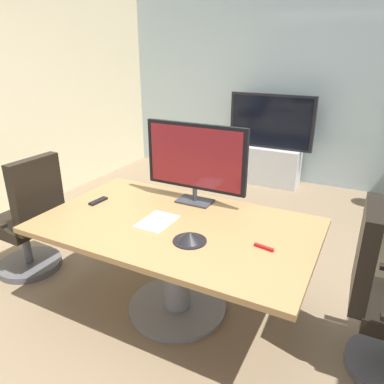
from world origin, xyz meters
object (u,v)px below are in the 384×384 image
(conference_table, at_px, (176,246))
(remote_control, at_px, (98,201))
(wall_display_unit, at_px, (269,155))
(tv_monitor, at_px, (195,159))
(office_chair_left, at_px, (30,225))
(conference_phone, at_px, (190,237))

(conference_table, xyz_separation_m, remote_control, (-0.75, 0.04, 0.20))
(wall_display_unit, xyz_separation_m, remote_control, (-0.56, -3.03, 0.31))
(tv_monitor, xyz_separation_m, remote_control, (-0.69, -0.37, -0.35))
(office_chair_left, distance_m, wall_display_unit, 3.43)
(tv_monitor, bearing_deg, office_chair_left, -158.05)
(remote_control, bearing_deg, conference_table, 1.42)
(office_chair_left, height_order, conference_phone, office_chair_left)
(office_chair_left, bearing_deg, wall_display_unit, 161.22)
(office_chair_left, relative_size, remote_control, 6.41)
(conference_table, height_order, tv_monitor, tv_monitor)
(office_chair_left, xyz_separation_m, wall_display_unit, (1.21, 3.20, -0.01))
(conference_table, height_order, wall_display_unit, wall_display_unit)
(conference_table, xyz_separation_m, wall_display_unit, (-0.19, 3.07, -0.11))
(wall_display_unit, bearing_deg, conference_table, -86.51)
(wall_display_unit, bearing_deg, conference_phone, -83.07)
(office_chair_left, distance_m, conference_phone, 1.64)
(tv_monitor, height_order, wall_display_unit, tv_monitor)
(remote_control, bearing_deg, conference_phone, -8.84)
(office_chair_left, relative_size, tv_monitor, 1.30)
(conference_table, distance_m, conference_phone, 0.35)
(conference_phone, xyz_separation_m, remote_control, (-0.95, 0.23, -0.02))
(office_chair_left, relative_size, conference_phone, 4.95)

